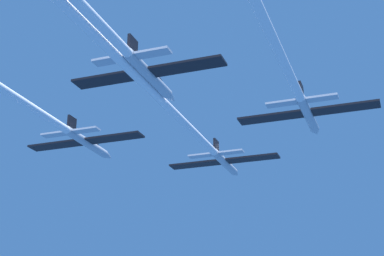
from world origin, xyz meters
name	(u,v)px	position (x,y,z in m)	size (l,w,h in m)	color
jet_lead	(186,125)	(-0.37, -16.31, 0.09)	(16.59, 55.98, 2.75)	#B2BAC6
jet_left_wing	(6,91)	(-15.22, -32.38, 0.01)	(16.59, 58.53, 2.75)	#B2BAC6
jet_right_wing	(270,33)	(14.50, -34.90, 0.01)	(16.59, 64.09, 2.75)	#B2BAC6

